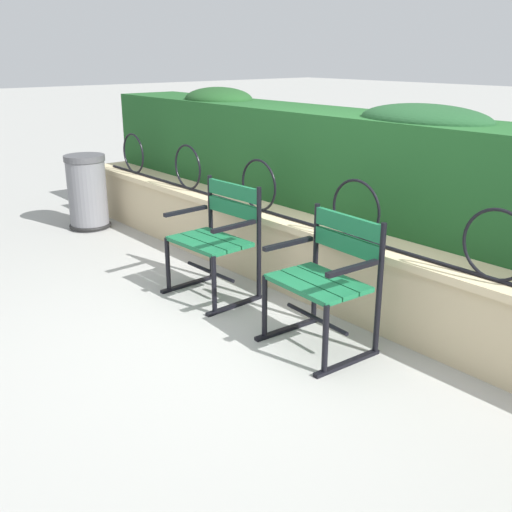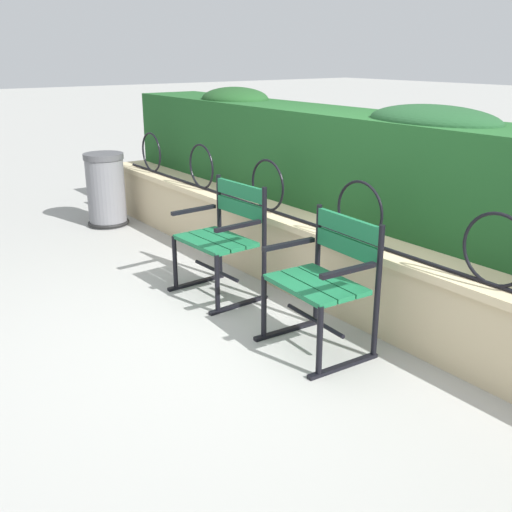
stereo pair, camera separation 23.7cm
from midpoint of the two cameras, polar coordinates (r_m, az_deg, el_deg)
The scene contains 7 objects.
ground_plane at distance 3.99m, azimuth 0.51°, elevation -7.79°, with size 60.00×60.00×0.00m, color #9E9E99.
stone_wall at distance 4.42m, azimuth 9.82°, elevation -1.29°, with size 7.22×0.41×0.57m.
iron_arch_fence at distance 4.42m, azimuth 7.03°, elevation 5.07°, with size 6.68×0.02×0.42m.
hedge_row at distance 4.63m, azimuth 14.83°, elevation 8.24°, with size 7.07×0.69×0.89m.
park_chair_left at distance 4.56m, azimuth -1.60°, elevation 1.96°, with size 0.64×0.54×0.87m.
park_chair_right at distance 3.74m, azimuth 8.45°, elevation -2.15°, with size 0.65×0.56×0.85m.
trash_bin at distance 6.62m, azimuth -13.07°, elevation 5.99°, with size 0.44×0.44×0.78m.
Camera 2 is at (2.94, -2.03, 1.79)m, focal length 42.08 mm.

